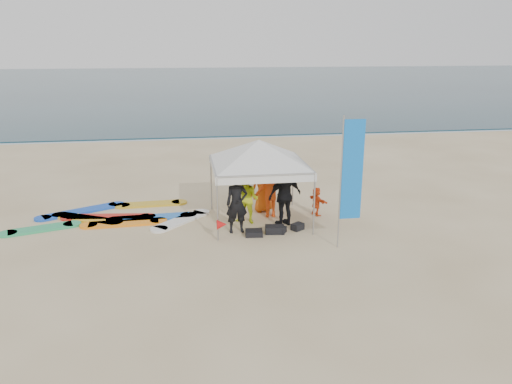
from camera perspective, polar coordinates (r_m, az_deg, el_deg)
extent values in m
plane|color=beige|center=(12.67, -0.01, -8.65)|extent=(120.00, 120.00, 0.00)
cube|color=#0C2633|center=(71.54, -7.33, 12.29)|extent=(160.00, 84.00, 0.08)
cube|color=silver|center=(30.06, -5.20, 6.27)|extent=(160.00, 1.20, 0.01)
imported|color=black|center=(14.66, -2.21, -1.31)|extent=(0.69, 0.48, 1.79)
imported|color=yellow|center=(15.43, -1.05, -0.82)|extent=(0.95, 0.88, 1.56)
imported|color=#EC4815|center=(16.02, 1.70, 0.16)|extent=(1.22, 0.83, 1.73)
imported|color=black|center=(15.21, 3.31, -0.39)|extent=(1.22, 0.84, 1.92)
imported|color=#C75311|center=(16.51, 0.81, 0.51)|extent=(0.88, 0.66, 1.64)
imported|color=#E64514|center=(16.35, 6.92, -1.06)|extent=(0.59, 0.91, 0.94)
cylinder|color=#A5A5A8|center=(16.74, -5.15, 1.07)|extent=(0.05, 0.05, 1.87)
cylinder|color=#A5A5A8|center=(17.12, 4.24, 1.45)|extent=(0.05, 0.05, 1.87)
cylinder|color=#A5A5A8|center=(14.07, -4.43, -1.97)|extent=(0.05, 0.05, 1.87)
cylinder|color=#A5A5A8|center=(14.52, 6.66, -1.44)|extent=(0.05, 0.05, 1.87)
cube|color=white|center=(13.99, 1.22, 1.45)|extent=(2.90, 0.02, 0.24)
cube|color=white|center=(16.67, -0.41, 3.96)|extent=(2.90, 0.02, 0.24)
cube|color=white|center=(15.18, -4.89, 2.62)|extent=(0.02, 2.90, 0.24)
cube|color=white|center=(15.60, 5.43, 2.99)|extent=(0.02, 2.90, 0.24)
pyramid|color=white|center=(15.14, 0.34, 6.00)|extent=(3.96, 3.96, 0.75)
cylinder|color=#A5A5A8|center=(13.46, 9.65, 0.92)|extent=(0.04, 0.04, 3.64)
cube|color=blue|center=(13.46, 10.96, 2.46)|extent=(0.57, 0.03, 2.71)
cylinder|color=#A5A5A8|center=(14.21, -4.40, -4.50)|extent=(0.02, 0.02, 0.60)
cone|color=red|center=(14.14, -3.93, -3.73)|extent=(0.28, 0.28, 0.28)
cube|color=black|center=(14.84, 2.16, -4.30)|extent=(0.60, 0.42, 0.22)
cube|color=black|center=(14.90, 2.50, -4.30)|extent=(0.55, 0.51, 0.18)
cube|color=black|center=(14.65, -0.23, -4.70)|extent=(0.54, 0.45, 0.16)
cube|color=black|center=(15.12, 4.77, -3.97)|extent=(0.44, 0.42, 0.20)
cube|color=blue|center=(17.62, -19.35, -2.09)|extent=(2.41, 1.59, 0.07)
cube|color=orange|center=(16.07, -14.85, -3.48)|extent=(2.14, 0.64, 0.07)
cube|color=gold|center=(17.73, -11.90, -1.36)|extent=(1.97, 0.64, 0.07)
cube|color=#2BA063|center=(16.43, -23.39, -3.89)|extent=(1.89, 1.07, 0.07)
cube|color=#FFAA1A|center=(16.80, -18.78, -2.94)|extent=(2.09, 1.47, 0.07)
cube|color=silver|center=(15.95, -8.56, -3.23)|extent=(1.71, 1.75, 0.07)
cube|color=blue|center=(16.37, -11.81, -2.89)|extent=(2.36, 0.65, 0.07)
cube|color=red|center=(16.75, -16.53, -2.78)|extent=(2.55, 0.84, 0.07)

